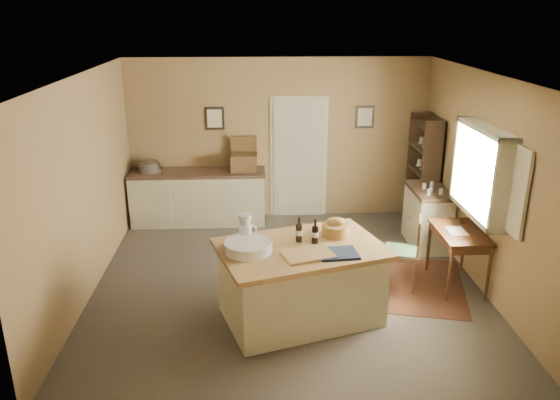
% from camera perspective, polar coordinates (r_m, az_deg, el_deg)
% --- Properties ---
extents(ground, '(5.00, 5.00, 0.00)m').
position_cam_1_polar(ground, '(7.36, 0.70, -8.48)').
color(ground, brown).
rests_on(ground, ground).
extents(wall_back, '(5.00, 0.10, 2.70)m').
position_cam_1_polar(wall_back, '(9.23, -0.20, 6.36)').
color(wall_back, '#8E744E').
rests_on(wall_back, ground).
extents(wall_front, '(5.00, 0.10, 2.70)m').
position_cam_1_polar(wall_front, '(4.52, 2.69, -8.21)').
color(wall_front, '#8E744E').
rests_on(wall_front, ground).
extents(wall_left, '(0.10, 5.00, 2.70)m').
position_cam_1_polar(wall_left, '(7.13, -19.74, 1.19)').
color(wall_left, '#8E744E').
rests_on(wall_left, ground).
extents(wall_right, '(0.10, 5.00, 2.70)m').
position_cam_1_polar(wall_right, '(7.41, 20.44, 1.77)').
color(wall_right, '#8E744E').
rests_on(wall_right, ground).
extents(ceiling, '(5.00, 5.00, 0.00)m').
position_cam_1_polar(ceiling, '(6.54, 0.80, 12.91)').
color(ceiling, silver).
rests_on(ceiling, wall_back).
extents(door, '(0.97, 0.06, 2.11)m').
position_cam_1_polar(door, '(9.30, 1.97, 4.56)').
color(door, beige).
rests_on(door, ground).
extents(framed_prints, '(2.82, 0.02, 0.38)m').
position_cam_1_polar(framed_prints, '(9.15, 1.07, 8.59)').
color(framed_prints, black).
rests_on(framed_prints, ground).
extents(window, '(0.25, 1.99, 1.12)m').
position_cam_1_polar(window, '(7.15, 20.66, 2.80)').
color(window, beige).
rests_on(window, ground).
extents(work_island, '(2.10, 1.68, 1.20)m').
position_cam_1_polar(work_island, '(6.35, 2.10, -8.40)').
color(work_island, beige).
rests_on(work_island, ground).
extents(sideboard, '(2.24, 0.63, 1.18)m').
position_cam_1_polar(sideboard, '(9.23, -8.46, 0.51)').
color(sideboard, beige).
rests_on(sideboard, ground).
extents(rug, '(1.44, 1.81, 0.01)m').
position_cam_1_polar(rug, '(7.48, 14.45, -8.60)').
color(rug, '#472413').
rests_on(rug, ground).
extents(writing_desk, '(0.56, 0.92, 0.82)m').
position_cam_1_polar(writing_desk, '(7.35, 18.25, -3.77)').
color(writing_desk, '#311A0D').
rests_on(writing_desk, ground).
extents(desk_chair, '(0.56, 0.56, 0.95)m').
position_cam_1_polar(desk_chair, '(7.20, 12.56, -5.39)').
color(desk_chair, black).
rests_on(desk_chair, ground).
extents(right_cabinet, '(0.53, 0.95, 0.99)m').
position_cam_1_polar(right_cabinet, '(8.55, 15.15, -1.70)').
color(right_cabinet, beige).
rests_on(right_cabinet, ground).
extents(shelving_unit, '(0.32, 0.83, 1.85)m').
position_cam_1_polar(shelving_unit, '(9.10, 14.96, 2.72)').
color(shelving_unit, black).
rests_on(shelving_unit, ground).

